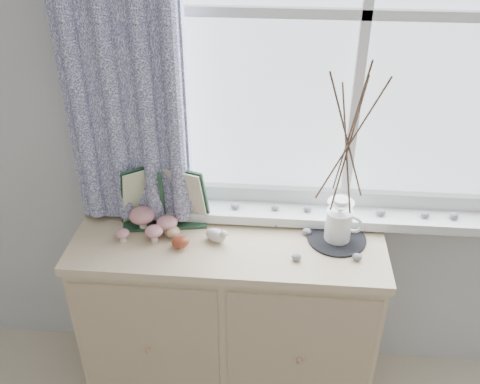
{
  "coord_description": "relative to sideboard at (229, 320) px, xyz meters",
  "views": [
    {
      "loc": [
        0.04,
        0.13,
        2.1
      ],
      "look_at": [
        -0.1,
        1.7,
        1.1
      ],
      "focal_mm": 40.0,
      "sensor_mm": 36.0,
      "label": 1
    }
  ],
  "objects": [
    {
      "name": "sideboard",
      "position": [
        0.0,
        0.0,
        0.0
      ],
      "size": [
        1.2,
        0.45,
        0.85
      ],
      "color": "#CFAF91",
      "rests_on": "ground"
    },
    {
      "name": "botanical_book",
      "position": [
        -0.26,
        0.06,
        0.56
      ],
      "size": [
        0.4,
        0.19,
        0.27
      ],
      "primitive_type": null,
      "rotation": [
        0.0,
        0.0,
        0.17
      ],
      "color": "#1D3D28",
      "rests_on": "sideboard"
    },
    {
      "name": "toadstool_cluster",
      "position": [
        -0.31,
        0.02,
        0.48
      ],
      "size": [
        0.23,
        0.16,
        0.1
      ],
      "color": "white",
      "rests_on": "sideboard"
    },
    {
      "name": "wooden_eggs",
      "position": [
        -0.21,
        0.0,
        0.45
      ],
      "size": [
        0.13,
        0.17,
        0.07
      ],
      "color": "tan",
      "rests_on": "sideboard"
    },
    {
      "name": "songbird_figurine",
      "position": [
        -0.05,
        -0.01,
        0.45
      ],
      "size": [
        0.12,
        0.09,
        0.06
      ],
      "primitive_type": null,
      "rotation": [
        0.0,
        0.0,
        -0.41
      ],
      "color": "beige",
      "rests_on": "sideboard"
    },
    {
      "name": "crocheted_doily",
      "position": [
        0.41,
        0.04,
        0.43
      ],
      "size": [
        0.23,
        0.23,
        0.01
      ],
      "primitive_type": "cylinder",
      "color": "black",
      "rests_on": "sideboard"
    },
    {
      "name": "twig_pitcher",
      "position": [
        0.41,
        0.04,
        0.86
      ],
      "size": [
        0.34,
        0.34,
        0.75
      ],
      "rotation": [
        0.0,
        0.0,
        -0.34
      ],
      "color": "white",
      "rests_on": "crocheted_doily"
    },
    {
      "name": "sideboard_pebbles",
      "position": [
        0.33,
        0.01,
        0.44
      ],
      "size": [
        0.34,
        0.23,
        0.03
      ],
      "color": "gray",
      "rests_on": "sideboard"
    }
  ]
}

